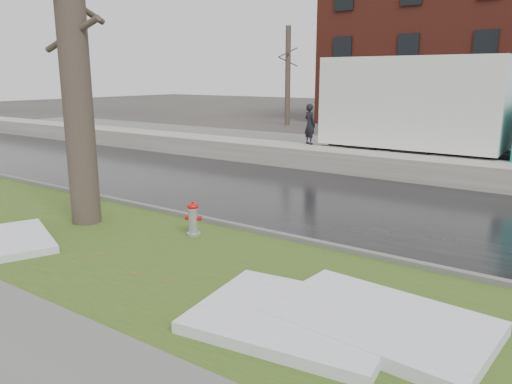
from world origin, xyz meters
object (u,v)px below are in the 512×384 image
Objects in this scene: tree at (72,39)px; box_truck at (451,112)px; worker at (310,124)px; fire_hydrant at (193,217)px.

tree is 0.68× the size of box_truck.
tree is 5.24× the size of worker.
fire_hydrant is 10.84m from box_truck.
fire_hydrant is at bearing 129.51° from worker.
worker is (-4.77, -1.26, -0.57)m from box_truck.
worker reaches higher than fire_hydrant.
fire_hydrant is 0.06× the size of box_truck.
tree reaches higher than fire_hydrant.
box_truck is (2.36, 10.45, 1.66)m from fire_hydrant.
tree is 12.37m from box_truck.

